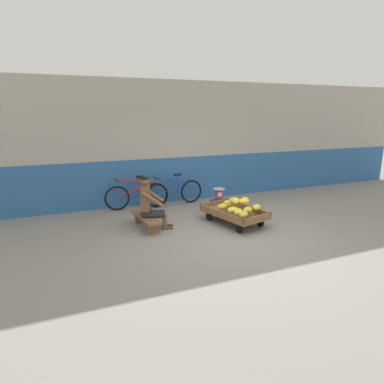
% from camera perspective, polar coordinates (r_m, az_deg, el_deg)
% --- Properties ---
extents(ground_plane, '(80.00, 80.00, 0.00)m').
position_cam_1_polar(ground_plane, '(6.72, 6.79, -7.77)').
color(ground_plane, gray).
extents(back_wall, '(16.00, 0.30, 3.28)m').
position_cam_1_polar(back_wall, '(9.17, -2.60, 8.65)').
color(back_wall, '#2D609E').
rests_on(back_wall, ground).
extents(banana_cart, '(1.16, 1.60, 0.36)m').
position_cam_1_polar(banana_cart, '(7.44, 7.34, -3.70)').
color(banana_cart, brown).
rests_on(banana_cart, ground).
extents(banana_pile, '(0.93, 1.16, 0.26)m').
position_cam_1_polar(banana_pile, '(7.22, 8.04, -2.37)').
color(banana_pile, gold).
rests_on(banana_pile, banana_cart).
extents(low_bench, '(0.43, 1.13, 0.27)m').
position_cam_1_polar(low_bench, '(7.16, -7.98, -4.75)').
color(low_bench, brown).
rests_on(low_bench, ground).
extents(vendor_seated, '(0.73, 0.60, 1.14)m').
position_cam_1_polar(vendor_seated, '(7.05, -7.36, -1.90)').
color(vendor_seated, brown).
rests_on(vendor_seated, ground).
extents(plastic_crate, '(0.36, 0.28, 0.30)m').
position_cam_1_polar(plastic_crate, '(8.33, 4.67, -2.36)').
color(plastic_crate, '#234CA8').
rests_on(plastic_crate, ground).
extents(weighing_scale, '(0.30, 0.30, 0.29)m').
position_cam_1_polar(weighing_scale, '(8.25, 4.71, -0.34)').
color(weighing_scale, '#28282D').
rests_on(weighing_scale, plastic_crate).
extents(bicycle_near_left, '(1.66, 0.48, 0.86)m').
position_cam_1_polar(bicycle_near_left, '(8.62, -9.61, -0.56)').
color(bicycle_near_left, black).
rests_on(bicycle_near_left, ground).
extents(bicycle_far_left, '(1.66, 0.48, 0.86)m').
position_cam_1_polar(bicycle_far_left, '(8.82, -3.08, -0.06)').
color(bicycle_far_left, black).
rests_on(bicycle_far_left, ground).
extents(shopping_bag, '(0.18, 0.12, 0.24)m').
position_cam_1_polar(shopping_bag, '(8.08, 8.02, -3.19)').
color(shopping_bag, '#3370B7').
rests_on(shopping_bag, ground).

